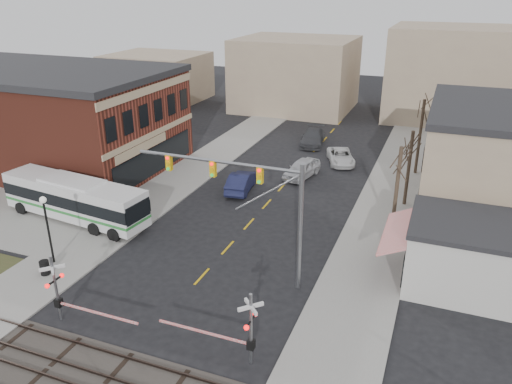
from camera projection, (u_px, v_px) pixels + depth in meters
ground at (187, 294)px, 29.94m from camera, size 160.00×160.00×0.00m
sidewalk_west at (199, 167)px, 50.25m from camera, size 5.00×60.00×0.12m
sidewalk_east at (391, 193)px, 43.91m from camera, size 5.00×60.00×0.12m
rail_tracks at (103, 384)px, 23.02m from camera, size 160.00×3.91×0.14m
brick_building at (26, 114)px, 50.80m from camera, size 30.40×15.40×9.60m
awning_shop at (478, 256)px, 29.78m from camera, size 9.74×6.20×4.30m
tree_east_a at (396, 192)px, 35.37m from camera, size 0.28×0.28×6.75m
tree_east_b at (409, 168)px, 40.51m from camera, size 0.28×0.28×6.30m
tree_east_c at (420, 137)px, 47.14m from camera, size 0.28×0.28×7.20m
transit_bus at (75, 199)px, 38.48m from camera, size 12.84×4.18×3.25m
traffic_signal_mast at (254, 194)px, 29.31m from camera, size 10.64×0.30×8.00m
rr_crossing_west at (62, 291)px, 26.77m from camera, size 5.60×1.36×4.00m
rr_crossing_east at (243, 328)px, 23.90m from camera, size 5.60×1.36×4.00m
street_lamp at (46, 217)px, 31.79m from camera, size 0.44×0.44×4.72m
trash_bin at (45, 268)px, 31.53m from camera, size 0.60×0.60×0.94m
car_a at (302, 168)px, 47.51m from camera, size 2.91×5.26×1.69m
car_b at (241, 182)px, 44.41m from camera, size 2.51×5.33×1.69m
car_c at (341, 157)px, 51.15m from camera, size 4.05×5.65×1.43m
car_d at (313, 137)px, 57.03m from camera, size 3.16×6.11×1.69m
pedestrian_near at (122, 224)px, 36.45m from camera, size 0.43×0.61×1.60m
pedestrian_far at (110, 201)px, 39.94m from camera, size 1.12×1.03×1.85m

